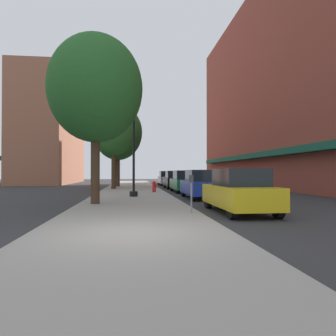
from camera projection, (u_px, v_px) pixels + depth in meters
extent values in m
plane|color=#2D2D30|center=(181.00, 191.00, 25.63)|extent=(90.00, 90.00, 0.00)
cube|color=gray|center=(132.00, 190.00, 26.16)|extent=(4.80, 50.00, 0.12)
cube|color=brown|center=(284.00, 87.00, 30.99)|extent=(6.00, 40.00, 19.99)
cube|color=#144C38|center=(252.00, 156.00, 30.51)|extent=(0.90, 34.00, 0.50)
cube|color=#9E6047|center=(52.00, 132.00, 42.88)|extent=(6.00, 18.00, 14.23)
cube|color=#144C38|center=(26.00, 161.00, 42.44)|extent=(0.90, 15.30, 0.50)
cylinder|color=black|center=(134.00, 194.00, 18.11)|extent=(0.48, 0.48, 0.30)
cylinder|color=black|center=(134.00, 147.00, 18.15)|extent=(0.14, 0.14, 5.20)
sphere|color=silver|center=(134.00, 99.00, 18.19)|extent=(0.44, 0.44, 0.44)
cylinder|color=red|center=(154.00, 188.00, 22.08)|extent=(0.26, 0.26, 0.62)
sphere|color=red|center=(154.00, 183.00, 22.09)|extent=(0.24, 0.24, 0.24)
cylinder|color=red|center=(156.00, 186.00, 22.10)|extent=(0.12, 0.10, 0.10)
cylinder|color=slate|center=(191.00, 198.00, 10.77)|extent=(0.06, 0.06, 1.05)
cube|color=#33383D|center=(191.00, 179.00, 10.78)|extent=(0.14, 0.09, 0.26)
cylinder|color=#422D1E|center=(114.00, 168.00, 26.35)|extent=(0.40, 0.40, 3.57)
ellipsoid|color=#2D6B28|center=(114.00, 130.00, 26.40)|extent=(3.79, 3.79, 4.36)
cylinder|color=#422D1E|center=(118.00, 168.00, 30.83)|extent=(0.40, 0.40, 3.56)
ellipsoid|color=#235B23|center=(118.00, 132.00, 30.87)|extent=(4.80, 4.80, 5.52)
cylinder|color=#422D1E|center=(95.00, 164.00, 13.96)|extent=(0.40, 0.40, 3.59)
ellipsoid|color=#235B23|center=(95.00, 88.00, 14.00)|extent=(4.22, 4.22, 4.85)
cylinder|color=black|center=(208.00, 201.00, 13.22)|extent=(0.22, 0.64, 0.64)
cylinder|color=black|center=(244.00, 200.00, 13.40)|extent=(0.22, 0.64, 0.64)
cylinder|color=black|center=(232.00, 210.00, 10.04)|extent=(0.22, 0.64, 0.64)
cylinder|color=black|center=(278.00, 209.00, 10.22)|extent=(0.22, 0.64, 0.64)
cube|color=gold|center=(239.00, 196.00, 11.73)|extent=(1.80, 4.30, 0.76)
cube|color=black|center=(240.00, 177.00, 11.59)|extent=(1.56, 2.20, 0.64)
cylinder|color=black|center=(183.00, 191.00, 19.61)|extent=(0.22, 0.64, 0.64)
cylinder|color=black|center=(208.00, 191.00, 19.79)|extent=(0.22, 0.64, 0.64)
cylinder|color=black|center=(193.00, 195.00, 16.43)|extent=(0.22, 0.64, 0.64)
cylinder|color=black|center=(222.00, 195.00, 16.61)|extent=(0.22, 0.64, 0.64)
cube|color=#1E389E|center=(201.00, 187.00, 18.12)|extent=(1.80, 4.30, 0.76)
cube|color=black|center=(202.00, 175.00, 17.98)|extent=(1.56, 2.20, 0.64)
cylinder|color=black|center=(172.00, 187.00, 25.31)|extent=(0.22, 0.64, 0.64)
cylinder|color=black|center=(191.00, 187.00, 25.49)|extent=(0.22, 0.64, 0.64)
cylinder|color=black|center=(178.00, 189.00, 22.13)|extent=(0.22, 0.64, 0.64)
cylinder|color=black|center=(199.00, 189.00, 22.31)|extent=(0.22, 0.64, 0.64)
cube|color=#196638|center=(185.00, 184.00, 23.82)|extent=(1.80, 4.30, 0.76)
cube|color=black|center=(185.00, 175.00, 23.68)|extent=(1.56, 2.20, 0.64)
cylinder|color=black|center=(165.00, 184.00, 30.92)|extent=(0.22, 0.64, 0.64)
cylinder|color=black|center=(180.00, 184.00, 31.10)|extent=(0.22, 0.64, 0.64)
cylinder|color=black|center=(168.00, 186.00, 27.74)|extent=(0.22, 0.64, 0.64)
cylinder|color=black|center=(186.00, 186.00, 27.92)|extent=(0.22, 0.64, 0.64)
cube|color=black|center=(175.00, 182.00, 29.42)|extent=(1.80, 4.30, 0.76)
cube|color=black|center=(175.00, 174.00, 29.28)|extent=(1.56, 2.20, 0.64)
cylinder|color=black|center=(159.00, 182.00, 37.64)|extent=(0.22, 0.64, 0.64)
cylinder|color=black|center=(172.00, 182.00, 37.82)|extent=(0.22, 0.64, 0.64)
cylinder|color=black|center=(161.00, 183.00, 34.46)|extent=(0.22, 0.64, 0.64)
cylinder|color=black|center=(175.00, 183.00, 34.64)|extent=(0.22, 0.64, 0.64)
cube|color=#B2B2BA|center=(167.00, 180.00, 36.14)|extent=(1.80, 4.30, 0.76)
cube|color=black|center=(167.00, 174.00, 36.00)|extent=(1.56, 2.20, 0.64)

